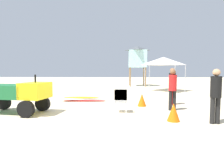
{
  "coord_description": "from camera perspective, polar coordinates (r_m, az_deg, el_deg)",
  "views": [
    {
      "loc": [
        1.34,
        -6.65,
        1.65
      ],
      "look_at": [
        0.96,
        2.18,
        1.02
      ],
      "focal_mm": 30.34,
      "sensor_mm": 36.0,
      "label": 1
    }
  ],
  "objects": [
    {
      "name": "lifeguard_tower",
      "position": [
        20.46,
        7.67,
        8.13
      ],
      "size": [
        1.98,
        1.98,
        4.23
      ],
      "color": "olive",
      "rests_on": "ground"
    },
    {
      "name": "utility_cart",
      "position": [
        8.14,
        -26.82,
        -2.46
      ],
      "size": [
        2.69,
        1.59,
        1.5
      ],
      "color": "#1E6B38",
      "rests_on": "ground"
    },
    {
      "name": "traffic_cone_far",
      "position": [
        8.89,
        9.01,
        -4.78
      ],
      "size": [
        0.41,
        0.41,
        0.58
      ],
      "primitive_type": "cone",
      "color": "orange",
      "rests_on": "ground"
    },
    {
      "name": "surfboard_pile",
      "position": [
        10.3,
        -8.63,
        -4.53
      ],
      "size": [
        2.51,
        0.64,
        0.24
      ],
      "color": "red",
      "rests_on": "ground"
    },
    {
      "name": "traffic_cone_near",
      "position": [
        6.53,
        18.06,
        -8.09
      ],
      "size": [
        0.41,
        0.41,
        0.59
      ],
      "primitive_type": "cone",
      "color": "orange",
      "rests_on": "ground"
    },
    {
      "name": "ground",
      "position": [
        6.98,
        -8.76,
        -9.64
      ],
      "size": [
        80.0,
        80.0,
        0.0
      ],
      "primitive_type": "plane",
      "color": "beige"
    },
    {
      "name": "lifeguard_near_center",
      "position": [
        6.63,
        28.8,
        -2.23
      ],
      "size": [
        0.32,
        0.32,
        1.7
      ],
      "color": "black",
      "rests_on": "ground"
    },
    {
      "name": "stacked_plastic_chairs",
      "position": [
        7.39,
        2.64,
        -4.06
      ],
      "size": [
        0.48,
        0.48,
        1.02
      ],
      "color": "white",
      "rests_on": "ground"
    },
    {
      "name": "lifeguard_near_left",
      "position": [
        9.51,
        17.68,
        0.1
      ],
      "size": [
        0.32,
        0.32,
        1.77
      ],
      "color": "red",
      "rests_on": "ground"
    },
    {
      "name": "lifeguard_near_right",
      "position": [
        8.18,
        17.81,
        -0.85
      ],
      "size": [
        0.32,
        0.32,
        1.69
      ],
      "color": "black",
      "rests_on": "ground"
    },
    {
      "name": "popup_canopy",
      "position": [
        15.68,
        15.25,
        6.68
      ],
      "size": [
        2.65,
        2.65,
        2.72
      ],
      "color": "#B2B2B7",
      "rests_on": "ground"
    }
  ]
}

